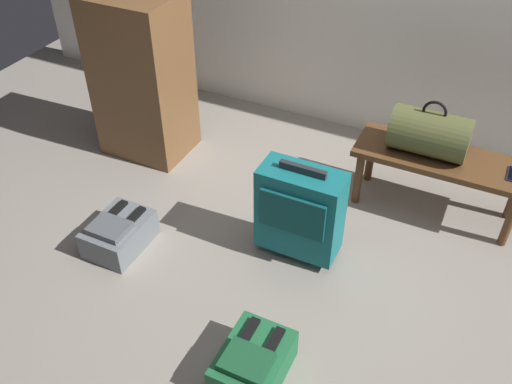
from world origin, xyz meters
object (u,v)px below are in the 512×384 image
object	(u,v)px
suitcase_upright_teal	(300,211)
backpack_grey	(119,233)
bench	(441,165)
duffel_bag_olive	(430,133)
backpack_green	(253,363)
side_cabinet	(142,77)

from	to	relation	value
suitcase_upright_teal	backpack_grey	xyz separation A→B (m)	(-0.93, -0.40, -0.21)
bench	duffel_bag_olive	bearing A→B (deg)	-180.00
duffel_bag_olive	backpack_green	size ratio (longest dim) A/B	1.16
suitcase_upright_teal	backpack_green	xyz separation A→B (m)	(0.12, -0.82, -0.21)
suitcase_upright_teal	backpack_grey	bearing A→B (deg)	-156.99
duffel_bag_olive	suitcase_upright_teal	xyz separation A→B (m)	(-0.50, -0.70, -0.22)
suitcase_upright_teal	bench	bearing A→B (deg)	49.64
suitcase_upright_teal	duffel_bag_olive	bearing A→B (deg)	54.83
duffel_bag_olive	backpack_green	bearing A→B (deg)	-103.74
duffel_bag_olive	side_cabinet	bearing A→B (deg)	-174.34
suitcase_upright_teal	backpack_grey	world-z (taller)	suitcase_upright_teal
bench	backpack_green	xyz separation A→B (m)	(-0.48, -1.53, -0.24)
backpack_grey	side_cabinet	size ratio (longest dim) A/B	0.35
duffel_bag_olive	backpack_green	world-z (taller)	duffel_bag_olive
side_cabinet	backpack_grey	bearing A→B (deg)	-65.87
backpack_green	side_cabinet	distance (m)	2.04
duffel_bag_olive	backpack_green	distance (m)	1.63
side_cabinet	suitcase_upright_teal	bearing A→B (deg)	-21.21
bench	backpack_green	bearing A→B (deg)	-107.30
duffel_bag_olive	side_cabinet	size ratio (longest dim) A/B	0.40
bench	suitcase_upright_teal	bearing A→B (deg)	-130.36
suitcase_upright_teal	side_cabinet	world-z (taller)	side_cabinet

